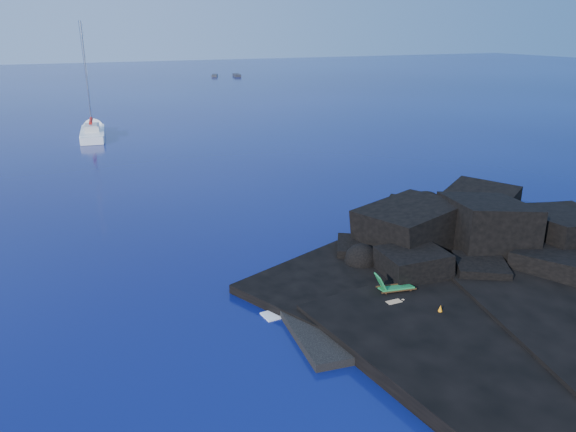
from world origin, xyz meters
name	(u,v)px	position (x,y,z in m)	size (l,w,h in m)	color
ground	(294,346)	(0.00, 0.00, 0.00)	(400.00, 400.00, 0.00)	#030536
headland	(487,266)	(13.00, 3.00, 0.00)	(24.00, 24.00, 3.60)	black
beach	(381,319)	(4.50, 0.50, 0.00)	(8.50, 6.00, 0.70)	black
surf_foam	(341,278)	(5.00, 5.00, 0.00)	(10.00, 8.00, 0.06)	white
sailboat	(93,137)	(-2.57, 50.97, 0.00)	(2.62, 12.50, 13.11)	white
deck_chair	(396,283)	(6.03, 1.59, 0.98)	(1.84, 0.80, 1.26)	#1A7638
towel	(394,307)	(5.25, 0.62, 0.37)	(1.85, 0.88, 0.05)	white
sunbather	(394,304)	(5.25, 0.62, 0.53)	(1.76, 0.49, 0.27)	tan
marker_cone	(440,311)	(6.58, -0.95, 0.64)	(0.38, 0.38, 0.57)	orange
distant_boat_a	(215,77)	(35.32, 125.79, 0.00)	(1.32, 4.24, 0.56)	#2A2B30
distant_boat_b	(237,76)	(40.72, 123.91, 0.00)	(1.48, 4.77, 0.64)	#26262B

